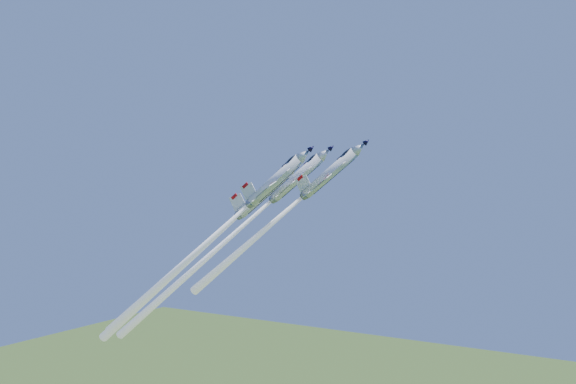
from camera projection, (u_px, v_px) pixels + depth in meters
The scene contains 4 objects.
jet_lead at pixel (279, 217), 113.51m from camera, with size 34.23×10.88×31.42m.
jet_left at pixel (221, 246), 129.88m from camera, with size 49.32×17.20×46.27m.
jet_right at pixel (206, 243), 115.73m from camera, with size 43.02×14.58×40.08m.
jet_slot at pixel (198, 252), 123.76m from camera, with size 45.51×15.28×42.31m.
Camera 1 is at (58.02, -96.47, 102.60)m, focal length 40.00 mm.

